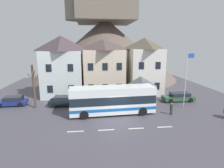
% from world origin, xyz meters
% --- Properties ---
extents(ground_plane, '(40.00, 60.00, 0.07)m').
position_xyz_m(ground_plane, '(0.00, -0.00, -0.03)').
color(ground_plane, '#4A4751').
extents(townhouse_00, '(6.26, 5.14, 9.66)m').
position_xyz_m(townhouse_00, '(-7.45, 11.54, 4.83)').
color(townhouse_00, silver).
rests_on(townhouse_00, ground_plane).
extents(townhouse_01, '(6.51, 6.89, 9.16)m').
position_xyz_m(townhouse_01, '(-0.74, 12.41, 4.58)').
color(townhouse_01, beige).
rests_on(townhouse_01, ground_plane).
extents(townhouse_02, '(5.32, 6.95, 9.43)m').
position_xyz_m(townhouse_02, '(6.22, 12.44, 4.71)').
color(townhouse_02, silver).
rests_on(townhouse_02, ground_plane).
extents(hilltop_castle, '(35.73, 35.73, 21.17)m').
position_xyz_m(hilltop_castle, '(0.77, 29.21, 8.11)').
color(hilltop_castle, brown).
rests_on(hilltop_castle, ground_plane).
extents(transit_bus, '(10.28, 3.11, 3.35)m').
position_xyz_m(transit_bus, '(-0.37, 2.42, 1.69)').
color(transit_bus, white).
rests_on(transit_bus, ground_plane).
extents(bus_shelter, '(3.60, 3.60, 3.91)m').
position_xyz_m(bus_shelter, '(4.06, 6.30, 3.13)').
color(bus_shelter, '#473D33').
rests_on(bus_shelter, ground_plane).
extents(parked_car_00, '(4.59, 1.90, 1.27)m').
position_xyz_m(parked_car_00, '(10.05, 6.50, 0.63)').
color(parked_car_00, '#2D5335').
rests_on(parked_car_00, ground_plane).
extents(parked_car_01, '(4.53, 2.03, 1.34)m').
position_xyz_m(parked_car_01, '(-6.43, 6.22, 0.66)').
color(parked_car_01, black).
rests_on(parked_car_01, ground_plane).
extents(parked_car_02, '(3.94, 2.22, 1.27)m').
position_xyz_m(parked_car_02, '(-13.76, 7.12, 0.62)').
color(parked_car_02, navy).
rests_on(parked_car_02, ground_plane).
extents(pedestrian_00, '(0.34, 0.29, 1.44)m').
position_xyz_m(pedestrian_00, '(3.43, 4.72, 0.76)').
color(pedestrian_00, '#2D2D38').
rests_on(pedestrian_00, ground_plane).
extents(pedestrian_01, '(0.36, 0.36, 1.46)m').
position_xyz_m(pedestrian_01, '(6.59, 1.33, 0.86)').
color(pedestrian_01, '#38332D').
rests_on(pedestrian_01, ground_plane).
extents(public_bench, '(1.80, 0.48, 0.87)m').
position_xyz_m(public_bench, '(3.56, 8.07, 0.48)').
color(public_bench, '#473828').
rests_on(public_bench, ground_plane).
extents(flagpole, '(0.95, 0.10, 7.22)m').
position_xyz_m(flagpole, '(9.55, 3.85, 4.17)').
color(flagpole, silver).
rests_on(flagpole, ground_plane).
extents(bare_tree_01, '(1.04, 1.64, 5.77)m').
position_xyz_m(bare_tree_01, '(-10.32, 5.69, 3.05)').
color(bare_tree_01, brown).
rests_on(bare_tree_01, ground_plane).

